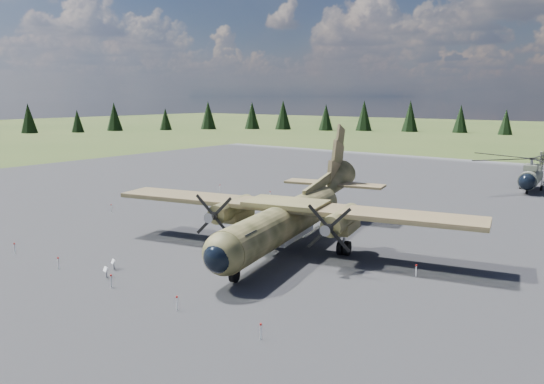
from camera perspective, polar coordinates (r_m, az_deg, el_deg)
The scene contains 8 objects.
ground at distance 45.44m, azimuth -4.48°, elevation -4.92°, with size 500.00×500.00×0.00m, color #475224.
apron at distance 53.08m, azimuth 2.71°, elevation -2.68°, with size 120.00×120.00×0.04m, color #5B5C60.
transport_plane at distance 42.13m, azimuth 2.08°, elevation -2.17°, with size 29.50×26.46×9.76m.
helicopter_near at distance 74.66m, azimuth 26.16°, elevation 2.41°, with size 18.22×20.59×4.29m.
info_placard_left at distance 37.20m, azimuth -17.44°, elevation -8.05°, with size 0.49×0.29×0.73m.
info_placard_right at distance 38.75m, azimuth -16.70°, elevation -7.29°, with size 0.49×0.32×0.71m.
barrier_fence at distance 45.55m, azimuth -4.99°, elevation -4.22°, with size 33.12×29.62×0.85m.
treeline at distance 44.01m, azimuth 0.51°, elevation 1.06°, with size 320.03×318.81×10.99m.
Camera 1 is at (29.27, -32.67, 11.85)m, focal length 35.00 mm.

